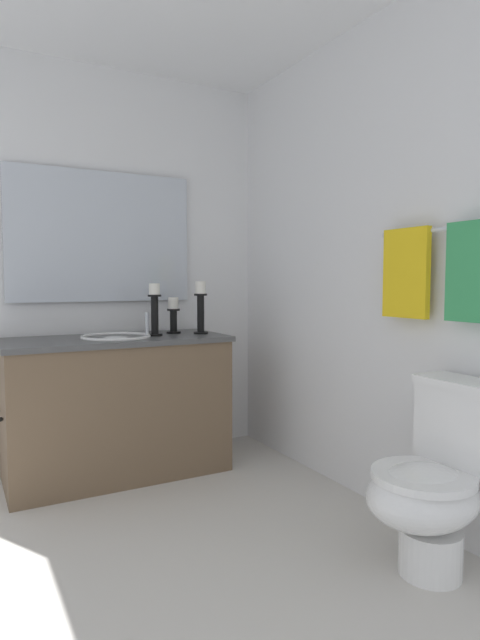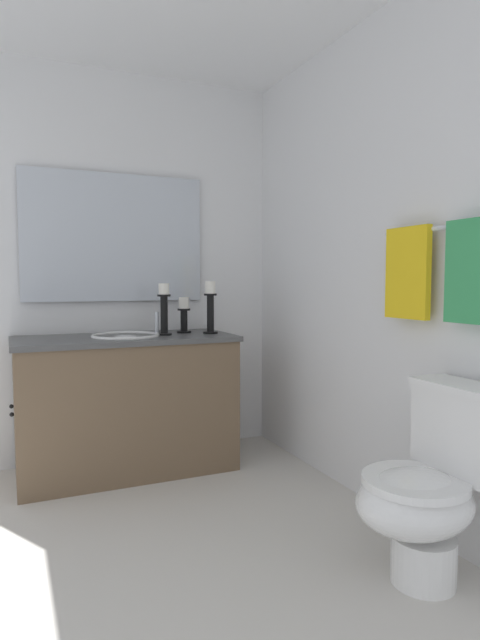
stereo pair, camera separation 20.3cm
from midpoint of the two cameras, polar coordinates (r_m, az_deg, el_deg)
floor at (r=2.41m, az=-4.51°, el=-24.24°), size 2.79×2.21×0.02m
wall_back at (r=2.69m, az=18.20°, el=5.87°), size 2.79×0.04×2.45m
wall_left at (r=3.47m, az=-12.35°, el=5.58°), size 0.04×2.21×2.45m
vanity_cabinet at (r=3.24m, az=-10.36°, el=-8.88°), size 0.58×1.28×0.81m
sink_basin at (r=3.18m, az=-10.43°, el=-2.43°), size 0.40×0.40×0.24m
mirror at (r=3.44m, az=-11.69°, el=8.70°), size 0.02×1.13×0.80m
candle_holder_tall at (r=3.28m, az=-1.44°, el=1.54°), size 0.09×0.09×0.33m
candle_holder_short at (r=3.33m, az=-4.34°, el=0.61°), size 0.09×0.09×0.23m
candle_holder_mid at (r=3.20m, az=-6.40°, el=1.30°), size 0.09×0.09×0.31m
toilet at (r=2.22m, az=22.31°, el=-16.42°), size 0.39×0.54×0.75m
towel_bar at (r=2.40m, az=23.03°, el=9.12°), size 0.66×0.02×0.02m
towel_near_vanity at (r=2.49m, az=19.87°, el=4.80°), size 0.26×0.03×0.41m
towel_center at (r=2.27m, az=25.62°, el=4.75°), size 0.19×0.03×0.40m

